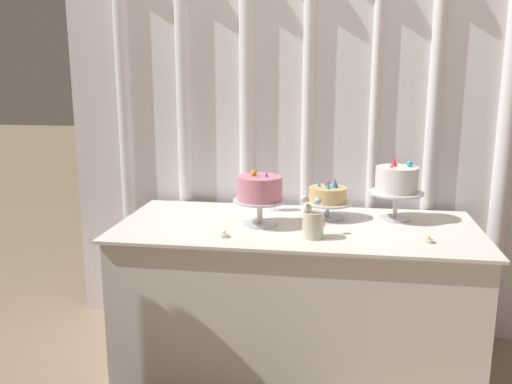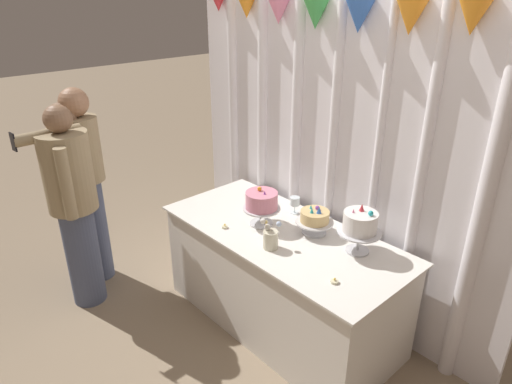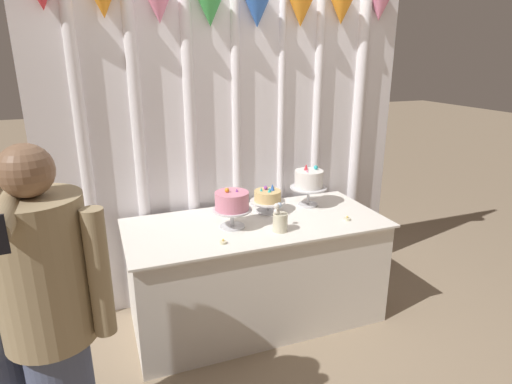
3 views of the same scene
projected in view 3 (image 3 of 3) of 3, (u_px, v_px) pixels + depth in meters
The scene contains 11 objects.
ground_plane at pixel (261, 325), 3.13m from camera, with size 24.00×24.00×0.00m, color gray.
draped_curtain at pixel (234, 121), 3.21m from camera, with size 2.78×0.18×2.62m.
cake_table at pixel (256, 271), 3.10m from camera, with size 1.80×0.81×0.77m.
cake_display_leftmost at pixel (232, 203), 2.84m from camera, with size 0.26×0.26×0.28m.
cake_display_center at pixel (268, 198), 3.13m from camera, with size 0.26×0.26×0.21m.
cake_display_rightmost at pixel (309, 181), 3.24m from camera, with size 0.28×0.28×0.32m.
wine_glass at pixel (224, 200), 3.14m from camera, with size 0.07×0.07×0.13m.
flower_vase at pixel (280, 221), 2.81m from camera, with size 0.11×0.12×0.21m.
tealight_far_left at pixel (223, 242), 2.64m from camera, with size 0.04×0.04×0.03m.
tealight_near_left at pixel (347, 219), 3.01m from camera, with size 0.05×0.05×0.03m.
guest_man_pink_jacket at pixel (52, 325), 1.69m from camera, with size 0.48×0.46×1.59m.
Camera 3 is at (-0.99, -2.49, 1.89)m, focal length 30.10 mm.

